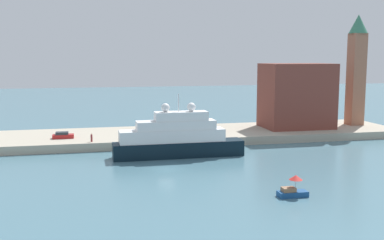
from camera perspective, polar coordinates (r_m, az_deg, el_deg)
name	(u,v)px	position (r m, az deg, el deg)	size (l,w,h in m)	color
ground	(167,169)	(73.31, -3.13, -6.01)	(400.00, 400.00, 0.00)	slate
quay_dock	(146,137)	(98.03, -5.68, -2.03)	(110.00, 19.35, 1.63)	#ADA38E
large_yacht	(177,139)	(81.43, -1.88, -2.29)	(22.85, 4.03, 11.04)	black
small_motorboat	(293,189)	(60.37, 12.19, -8.25)	(3.76, 1.68, 2.75)	navy
harbor_building	(297,96)	(106.64, 12.63, 2.91)	(14.79, 10.38, 14.25)	brown
bell_tower	(357,66)	(114.51, 19.44, 6.28)	(4.21, 4.21, 25.25)	#9E664C
parked_car	(63,135)	(94.30, -15.47, -1.83)	(4.03, 1.85, 1.26)	#B21E1E
person_figure	(92,138)	(89.06, -12.16, -2.15)	(0.36, 0.36, 1.60)	maroon
mooring_bollard	(162,138)	(89.68, -3.67, -2.15)	(0.52, 0.52, 0.77)	black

